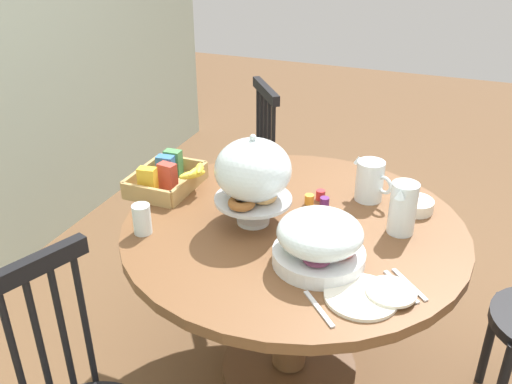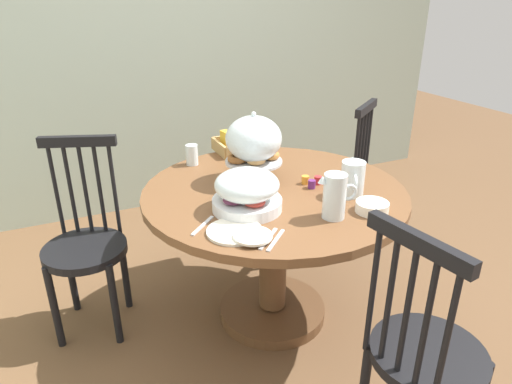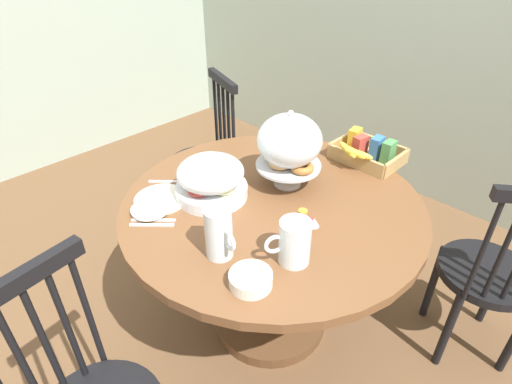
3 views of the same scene
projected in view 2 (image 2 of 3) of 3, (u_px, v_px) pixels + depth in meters
The scene contains 21 objects.
ground_plane at pixel (286, 333), 2.33m from camera, with size 10.00×10.00×0.00m, color brown.
wall_back at pixel (172, 35), 3.32m from camera, with size 4.80×0.06×2.60m, color #9EAD9E.
dining_table at pixel (274, 226), 2.24m from camera, with size 1.25×1.25×0.74m.
windsor_chair_near_window at pixel (339, 180), 3.01m from camera, with size 0.46×0.46×0.97m.
windsor_chair_by_cabinet at pixel (86, 247), 2.23m from camera, with size 0.43×0.43×0.97m.
windsor_chair_facing_door at pixel (423, 357), 1.56m from camera, with size 0.40×0.40×0.97m.
pastry_stand_with_dome at pixel (254, 142), 2.18m from camera, with size 0.28×0.28×0.34m.
fruit_platter_covered at pixel (247, 191), 1.92m from camera, with size 0.30×0.30×0.18m.
orange_juice_pitcher at pixel (335, 198), 1.85m from camera, with size 0.18×0.09×0.19m.
milk_pitcher at pixel (353, 180), 2.06m from camera, with size 0.11×0.18×0.16m.
cereal_basket at pixel (244, 143), 2.65m from camera, with size 0.32×0.30×0.12m.
china_plate_large at pixel (235, 231), 1.77m from camera, with size 0.22×0.22×0.01m, color white.
china_plate_small at pixel (253, 236), 1.71m from camera, with size 0.15×0.15×0.01m, color white.
cereal_bowl at pixel (372, 207), 1.93m from camera, with size 0.14×0.14×0.04m, color white.
drinking_glass at pixel (192, 155), 2.44m from camera, with size 0.06×0.06×0.11m, color silver.
jam_jar_strawberry at pixel (318, 180), 2.20m from camera, with size 0.04×0.04×0.04m, color #B7282D.
jam_jar_apricot at pixel (305, 180), 2.21m from camera, with size 0.04×0.04×0.04m, color orange.
jam_jar_grape at pixel (312, 184), 2.16m from camera, with size 0.04×0.04×0.04m, color #5B2366.
table_knife at pixel (268, 239), 1.72m from camera, with size 0.17×0.01×0.01m, color silver.
dinner_fork at pixel (276, 240), 1.71m from camera, with size 0.17×0.01×0.01m, color silver.
soup_spoon at pixel (203, 226), 1.82m from camera, with size 0.17×0.01×0.01m, color silver.
Camera 2 is at (-0.91, -1.60, 1.60)m, focal length 31.95 mm.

